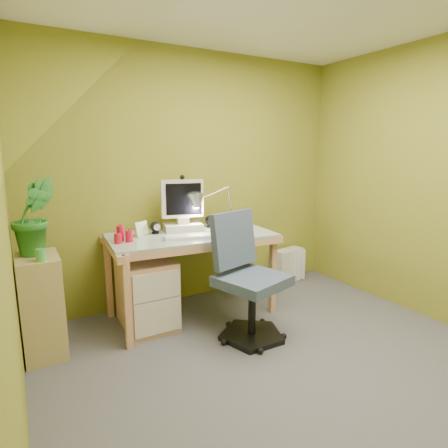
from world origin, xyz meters
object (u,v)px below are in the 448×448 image
side_ledge (42,305)px  task_chair (253,278)px  potted_plant (34,216)px  radiator (288,265)px  desk_lamp (226,197)px  monitor (182,200)px  desk (192,275)px

side_ledge → task_chair: task_chair is taller
potted_plant → task_chair: size_ratio=0.55×
radiator → desk_lamp: bearing=176.5°
side_ledge → monitor: bearing=11.6°
monitor → desk_lamp: desk_lamp is taller
side_ledge → radiator: side_ledge is taller
monitor → side_ledge: (-1.22, -0.25, -0.66)m
monitor → radiator: monitor is taller
task_chair → radiator: (1.09, 0.90, -0.31)m
side_ledge → task_chair: bearing=-20.9°
task_chair → radiator: bearing=22.5°
desk → desk_lamp: 0.81m
monitor → desk: bearing=-78.3°
monitor → task_chair: size_ratio=0.55×
potted_plant → task_chair: 1.65m
side_ledge → potted_plant: potted_plant is taller
desk_lamp → task_chair: desk_lamp is taller
potted_plant → desk_lamp: bearing=6.9°
desk → radiator: 1.37m
desk → radiator: bearing=16.3°
desk_lamp → potted_plant: bearing=176.6°
desk_lamp → task_chair: size_ratio=0.56×
desk → potted_plant: potted_plant is taller
side_ledge → task_chair: (1.45, -0.56, 0.13)m
monitor → task_chair: 0.99m
side_ledge → task_chair: 1.56m
potted_plant → radiator: 2.69m
desk → task_chair: (0.23, -0.62, 0.12)m
side_ledge → radiator: 2.58m
monitor → side_ledge: size_ratio=0.74×
desk → side_ledge: desk is taller
desk_lamp → side_ledge: bearing=178.2°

